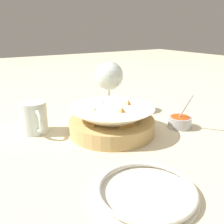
{
  "coord_description": "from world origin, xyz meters",
  "views": [
    {
      "loc": [
        0.54,
        -0.34,
        0.27
      ],
      "look_at": [
        0.01,
        -0.01,
        0.06
      ],
      "focal_mm": 40.0,
      "sensor_mm": 36.0,
      "label": 1
    }
  ],
  "objects": [
    {
      "name": "side_plate",
      "position": [
        0.27,
        -0.1,
        0.01
      ],
      "size": [
        0.18,
        0.18,
        0.01
      ],
      "color": "silver",
      "rests_on": "ground_plane"
    },
    {
      "name": "ground_plane",
      "position": [
        0.0,
        0.0,
        0.0
      ],
      "size": [
        4.0,
        4.0,
        0.0
      ],
      "primitive_type": "plane",
      "color": "beige"
    },
    {
      "name": "food_basket",
      "position": [
        0.01,
        -0.01,
        0.03
      ],
      "size": [
        0.23,
        0.23,
        0.09
      ],
      "color": "tan",
      "rests_on": "ground_plane"
    },
    {
      "name": "wine_glass",
      "position": [
        -0.15,
        0.08,
        0.12
      ],
      "size": [
        0.09,
        0.09,
        0.17
      ],
      "color": "silver",
      "rests_on": "ground_plane"
    },
    {
      "name": "beer_mug",
      "position": [
        -0.1,
        -0.18,
        0.04
      ],
      "size": [
        0.11,
        0.07,
        0.09
      ],
      "color": "silver",
      "rests_on": "ground_plane"
    },
    {
      "name": "sauce_cup",
      "position": [
        0.08,
        0.18,
        0.02
      ],
      "size": [
        0.07,
        0.07,
        0.11
      ],
      "color": "#B7B7BC",
      "rests_on": "ground_plane"
    }
  ]
}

